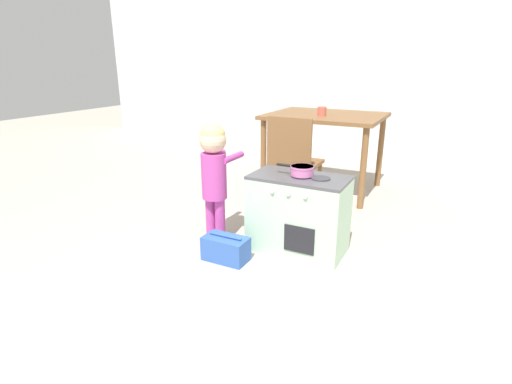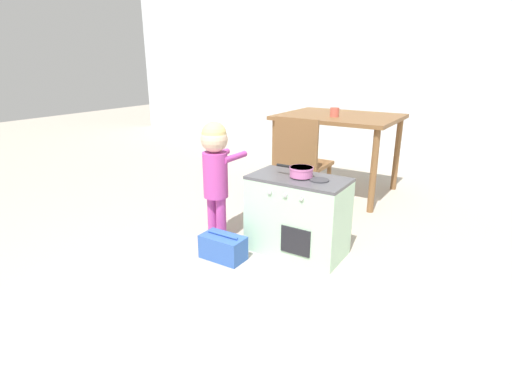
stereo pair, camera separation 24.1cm
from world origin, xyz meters
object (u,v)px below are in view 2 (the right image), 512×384
object	(u,v)px
dining_chair_near	(301,162)
play_kitchen	(298,215)
toy_pot	(301,171)
cup_on_table	(335,112)
dining_table	(339,125)
child_figure	(215,164)
toy_basket	(223,247)

from	to	relation	value
dining_chair_near	play_kitchen	bearing A→B (deg)	-65.04
toy_pot	cup_on_table	bearing A→B (deg)	103.06
dining_table	cup_on_table	world-z (taller)	cup_on_table
dining_table	dining_chair_near	world-z (taller)	dining_chair_near
dining_chair_near	cup_on_table	distance (m)	0.68
play_kitchen	child_figure	size ratio (longest dim) A/B	0.74
toy_pot	dining_chair_near	world-z (taller)	dining_chair_near
dining_chair_near	toy_pot	bearing A→B (deg)	-64.11
play_kitchen	child_figure	distance (m)	0.66
toy_basket	play_kitchen	bearing A→B (deg)	44.66
play_kitchen	toy_basket	size ratio (longest dim) A/B	2.18
dining_table	cup_on_table	bearing A→B (deg)	-87.26
dining_chair_near	child_figure	bearing A→B (deg)	-107.83
child_figure	cup_on_table	size ratio (longest dim) A/B	10.31
toy_pot	cup_on_table	xyz separation A→B (m)	(-0.29, 1.25, 0.22)
toy_pot	dining_table	world-z (taller)	dining_table
toy_basket	dining_chair_near	bearing A→B (deg)	87.20
dining_table	toy_pot	bearing A→B (deg)	-77.96
dining_chair_near	dining_table	bearing A→B (deg)	87.84
dining_table	child_figure	bearing A→B (deg)	-100.63
dining_table	cup_on_table	distance (m)	0.20
child_figure	dining_chair_near	world-z (taller)	child_figure
dining_table	cup_on_table	size ratio (longest dim) A/B	12.87
dining_table	dining_chair_near	bearing A→B (deg)	-92.16
child_figure	toy_basket	distance (m)	0.57
toy_basket	child_figure	bearing A→B (deg)	134.67
play_kitchen	toy_pot	distance (m)	0.31
child_figure	dining_chair_near	distance (m)	0.86
play_kitchen	cup_on_table	world-z (taller)	cup_on_table
child_figure	dining_chair_near	size ratio (longest dim) A/B	1.05
toy_basket	dining_table	distance (m)	1.84
toy_pot	toy_basket	size ratio (longest dim) A/B	0.87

